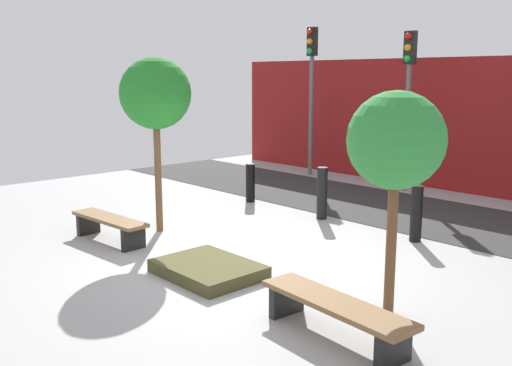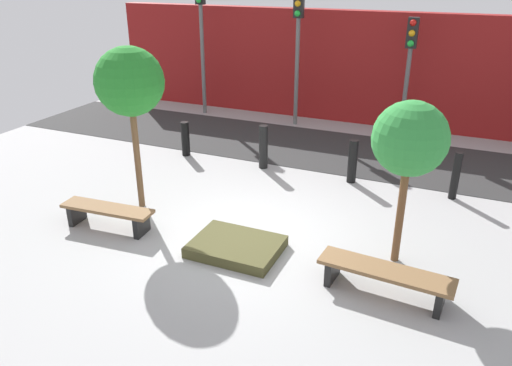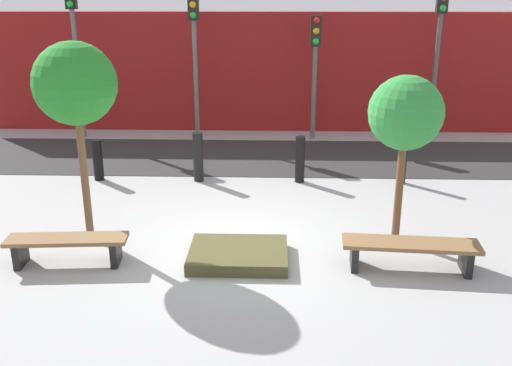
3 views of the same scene
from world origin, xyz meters
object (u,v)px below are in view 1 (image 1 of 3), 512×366
at_px(bench_right, 335,310).
at_px(tree_behind_left_bench, 156,95).
at_px(traffic_light_west, 311,75).
at_px(bollard_far_left, 250,183).
at_px(traffic_light_mid_west, 408,82).
at_px(tree_behind_right_bench, 396,142).
at_px(bollard_left, 322,193).
at_px(planter_bed, 208,269).
at_px(bench_left, 109,224).
at_px(bollard_center, 416,214).

height_order(bench_right, tree_behind_left_bench, tree_behind_left_bench).
distance_m(bench_right, traffic_light_west, 10.76).
relative_size(bollard_far_left, traffic_light_mid_west, 0.23).
distance_m(traffic_light_west, traffic_light_mid_west, 3.14).
height_order(tree_behind_right_bench, bollard_left, tree_behind_right_bench).
xyz_separation_m(tree_behind_left_bench, bollard_far_left, (-0.70, 2.89, -2.06)).
bearing_deg(bollard_far_left, traffic_light_west, 112.25).
height_order(bench_right, bollard_far_left, bollard_far_left).
bearing_deg(tree_behind_left_bench, traffic_light_mid_west, 81.87).
bearing_deg(bench_right, tree_behind_right_bench, 94.30).
distance_m(planter_bed, bollard_left, 3.88).
distance_m(bench_left, tree_behind_right_bench, 5.41).
bearing_deg(bench_right, traffic_light_mid_west, 122.58).
relative_size(tree_behind_right_bench, bollard_center, 2.72).
bearing_deg(bollard_left, bench_right, -47.53).
bearing_deg(bollard_far_left, bench_left, -79.86).
height_order(bollard_center, traffic_light_west, traffic_light_west).
relative_size(bench_right, traffic_light_mid_west, 0.51).
bearing_deg(traffic_light_west, tree_behind_left_bench, -71.46).
bearing_deg(bench_left, bollard_left, 65.48).
distance_m(bench_right, tree_behind_left_bench, 5.56).
relative_size(bench_right, tree_behind_left_bench, 0.63).
xyz_separation_m(bollard_center, traffic_light_west, (-5.77, 3.67, 2.34)).
bearing_deg(tree_behind_left_bench, planter_bed, -18.03).
relative_size(planter_bed, bollard_center, 1.50).
distance_m(planter_bed, bollard_far_left, 4.91).
bearing_deg(planter_bed, tree_behind_right_bench, 18.03).
bearing_deg(tree_behind_left_bench, tree_behind_right_bench, -0.00).
bearing_deg(traffic_light_mid_west, planter_bed, -77.99).
xyz_separation_m(bench_left, traffic_light_west, (-2.20, 7.58, 2.52)).
xyz_separation_m(tree_behind_right_bench, traffic_light_west, (-7.21, 6.56, 0.76)).
height_order(tree_behind_left_bench, traffic_light_mid_west, traffic_light_mid_west).
bearing_deg(planter_bed, bollard_left, 106.08).
bearing_deg(tree_behind_left_bench, bollard_center, 38.95).
bearing_deg(traffic_light_mid_west, bollard_far_left, -114.03).
height_order(bench_right, bollard_left, bollard_left).
relative_size(planter_bed, traffic_light_west, 0.35).
height_order(planter_bed, tree_behind_left_bench, tree_behind_left_bench).
xyz_separation_m(bollard_left, traffic_light_mid_west, (-0.50, 3.67, 2.14)).
bearing_deg(bollard_far_left, bench_right, -34.37).
bearing_deg(bench_left, bollard_center, 43.23).
xyz_separation_m(bench_right, bollard_far_left, (-5.71, 3.91, 0.12)).
bearing_deg(bench_right, bollard_center, 114.52).
height_order(bollard_far_left, bollard_left, bollard_left).
distance_m(bollard_left, traffic_light_west, 5.66).
xyz_separation_m(bench_right, traffic_light_mid_west, (-4.07, 7.57, 2.35)).
bearing_deg(bench_right, bench_left, -175.70).
xyz_separation_m(bench_right, traffic_light_west, (-7.21, 7.58, 2.52)).
bearing_deg(traffic_light_mid_west, bench_left, -97.05).
height_order(bollard_far_left, bollard_center, bollard_center).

